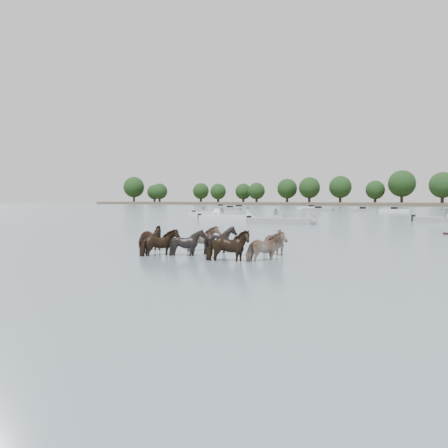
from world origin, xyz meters
The scene contains 8 objects.
ground centered at (0.00, 0.00, 0.00)m, with size 400.00×400.00×0.00m, color #4E6071.
shoreline centered at (-70.00, 150.00, 0.50)m, with size 160.00×30.00×1.00m, color #4C4233.
pony_herd centered at (2.32, 0.50, 0.39)m, with size 6.93×3.75×1.30m.
motorboat_a centered at (-12.04, 26.00, 0.23)m, with size 5.67×4.03×1.92m.
motorboat_b centered at (-4.39, 22.44, 0.22)m, with size 6.18×2.69×1.92m.
motorboat_f centered at (-19.85, 33.55, 0.23)m, with size 5.55×2.91×1.92m.
distant_flotilla centered at (0.11, 72.31, 0.26)m, with size 104.98×27.82×0.93m.
treeline centered at (-67.91, 151.22, 6.39)m, with size 146.86×22.12×12.55m.
Camera 1 is at (11.98, -13.79, 2.05)m, focal length 37.69 mm.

